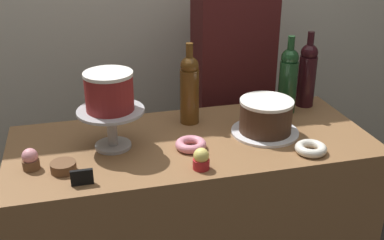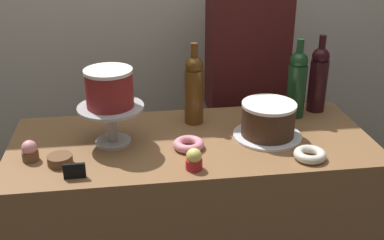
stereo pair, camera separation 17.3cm
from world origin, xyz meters
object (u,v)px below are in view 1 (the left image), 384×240
object	(u,v)px
cupcake_strawberry	(30,160)
cake_stand_pedestal	(111,122)
chocolate_round_cake	(266,116)
barista_figure	(231,108)
cupcake_lemon	(201,159)
donut_sugar	(311,148)
white_layer_cake	(109,91)
cookie_stack	(63,167)
wine_bottle_amber	(190,88)
wine_bottle_green	(288,79)
donut_pink	(191,144)
price_sign_chalkboard	(82,177)
wine_bottle_dark_red	(307,74)

from	to	relation	value
cupcake_strawberry	cake_stand_pedestal	bearing A→B (deg)	18.34
chocolate_round_cake	barista_figure	bearing A→B (deg)	84.96
cupcake_lemon	donut_sugar	distance (m)	0.40
white_layer_cake	cupcake_lemon	distance (m)	0.39
cookie_stack	barista_figure	xyz separation A→B (m)	(0.80, 0.64, -0.13)
wine_bottle_amber	donut_sugar	distance (m)	0.52
white_layer_cake	wine_bottle_green	bearing A→B (deg)	11.36
chocolate_round_cake	barista_figure	distance (m)	0.57
cake_stand_pedestal	donut_pink	bearing A→B (deg)	-16.70
donut_sugar	cupcake_lemon	bearing A→B (deg)	-178.25
white_layer_cake	cupcake_lemon	world-z (taller)	white_layer_cake
cupcake_lemon	price_sign_chalkboard	bearing A→B (deg)	-179.24
cupcake_strawberry	donut_sugar	size ratio (longest dim) A/B	0.66
wine_bottle_amber	wine_bottle_dark_red	bearing A→B (deg)	5.44
chocolate_round_cake	wine_bottle_green	bearing A→B (deg)	46.64
chocolate_round_cake	wine_bottle_amber	size ratio (longest dim) A/B	0.62
cake_stand_pedestal	cupcake_strawberry	world-z (taller)	cake_stand_pedestal
donut_pink	cookie_stack	size ratio (longest dim) A/B	1.33
wine_bottle_green	donut_sugar	world-z (taller)	wine_bottle_green
cake_stand_pedestal	wine_bottle_dark_red	bearing A→B (deg)	12.94
white_layer_cake	wine_bottle_green	xyz separation A→B (m)	(0.74, 0.15, -0.07)
wine_bottle_amber	price_sign_chalkboard	xyz separation A→B (m)	(-0.44, -0.38, -0.12)
cake_stand_pedestal	cupcake_lemon	bearing A→B (deg)	-40.53
white_layer_cake	chocolate_round_cake	xyz separation A→B (m)	(0.58, -0.03, -0.14)
cupcake_lemon	donut_pink	size ratio (longest dim) A/B	0.66
cupcake_lemon	barista_figure	distance (m)	0.83
white_layer_cake	barista_figure	xyz separation A→B (m)	(0.62, 0.51, -0.33)
white_layer_cake	price_sign_chalkboard	world-z (taller)	white_layer_cake
wine_bottle_amber	cookie_stack	world-z (taller)	wine_bottle_amber
cake_stand_pedestal	cookie_stack	distance (m)	0.24
wine_bottle_green	wine_bottle_amber	xyz separation A→B (m)	(-0.42, -0.00, 0.00)
cookie_stack	price_sign_chalkboard	bearing A→B (deg)	-60.10
white_layer_cake	chocolate_round_cake	world-z (taller)	white_layer_cake
white_layer_cake	donut_pink	world-z (taller)	white_layer_cake
chocolate_round_cake	wine_bottle_dark_red	distance (m)	0.36
barista_figure	white_layer_cake	bearing A→B (deg)	-140.91
white_layer_cake	cupcake_lemon	xyz separation A→B (m)	(0.27, -0.23, -0.18)
white_layer_cake	chocolate_round_cake	bearing A→B (deg)	-2.67
cupcake_lemon	donut_sugar	world-z (taller)	cupcake_lemon
chocolate_round_cake	barista_figure	world-z (taller)	barista_figure
cookie_stack	price_sign_chalkboard	distance (m)	0.11
wine_bottle_dark_red	cookie_stack	xyz separation A→B (m)	(-1.03, -0.33, -0.13)
cupcake_strawberry	cookie_stack	bearing A→B (deg)	-22.59
wine_bottle_dark_red	barista_figure	xyz separation A→B (m)	(-0.23, 0.31, -0.26)
donut_pink	price_sign_chalkboard	world-z (taller)	price_sign_chalkboard
donut_pink	cookie_stack	bearing A→B (deg)	-173.03
white_layer_cake	wine_bottle_amber	world-z (taller)	wine_bottle_amber
chocolate_round_cake	donut_pink	size ratio (longest dim) A/B	1.80
cake_stand_pedestal	wine_bottle_green	size ratio (longest dim) A/B	0.73
cake_stand_pedestal	cookie_stack	xyz separation A→B (m)	(-0.17, -0.13, -0.08)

